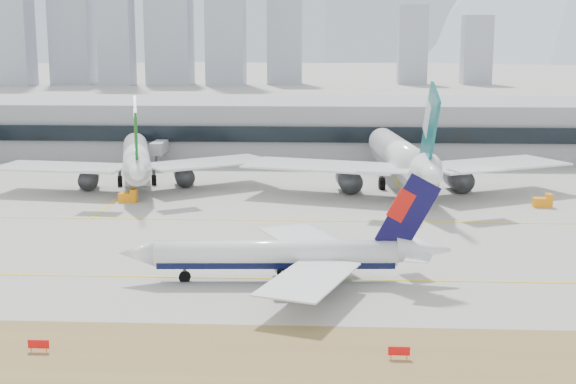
# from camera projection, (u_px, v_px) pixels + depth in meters

# --- Properties ---
(ground) EXTENTS (3000.00, 3000.00, 0.00)m
(ground) POSITION_uv_depth(u_px,v_px,m) (283.00, 268.00, 112.75)
(ground) COLOR #99968F
(ground) RESTS_ON ground
(taxiing_airliner) EXTENTS (44.08, 38.27, 14.81)m
(taxiing_airliner) POSITION_uv_depth(u_px,v_px,m) (288.00, 255.00, 106.05)
(taxiing_airliner) COLOR white
(taxiing_airliner) RESTS_ON ground
(widebody_eva) EXTENTS (58.68, 58.52, 21.55)m
(widebody_eva) POSITION_uv_depth(u_px,v_px,m) (136.00, 160.00, 174.53)
(widebody_eva) COLOR white
(widebody_eva) RESTS_ON ground
(widebody_cathay) EXTENTS (68.85, 67.70, 24.66)m
(widebody_cathay) POSITION_uv_depth(u_px,v_px,m) (403.00, 160.00, 169.77)
(widebody_cathay) COLOR white
(widebody_cathay) RESTS_ON ground
(terminal) EXTENTS (280.00, 43.10, 15.00)m
(terminal) POSITION_uv_depth(u_px,v_px,m) (306.00, 127.00, 223.98)
(terminal) COLOR gray
(terminal) RESTS_ON ground
(hold_sign_left) EXTENTS (2.20, 0.15, 1.35)m
(hold_sign_left) POSITION_uv_depth(u_px,v_px,m) (38.00, 344.00, 82.36)
(hold_sign_left) COLOR red
(hold_sign_left) RESTS_ON ground
(hold_sign_right) EXTENTS (2.20, 0.15, 1.35)m
(hold_sign_right) POSITION_uv_depth(u_px,v_px,m) (399.00, 351.00, 80.52)
(hold_sign_right) COLOR red
(hold_sign_right) RESTS_ON ground
(gse_b) EXTENTS (3.55, 2.00, 2.60)m
(gse_b) POSITION_uv_depth(u_px,v_px,m) (129.00, 197.00, 158.39)
(gse_b) COLOR orange
(gse_b) RESTS_ON ground
(gse_c) EXTENTS (3.55, 2.00, 2.60)m
(gse_c) POSITION_uv_depth(u_px,v_px,m) (543.00, 202.00, 153.58)
(gse_c) COLOR orange
(gse_c) RESTS_ON ground
(city_skyline) EXTENTS (342.00, 49.80, 140.00)m
(city_skyline) POSITION_uv_depth(u_px,v_px,m) (166.00, 12.00, 553.45)
(city_skyline) COLOR #959AA9
(city_skyline) RESTS_ON ground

